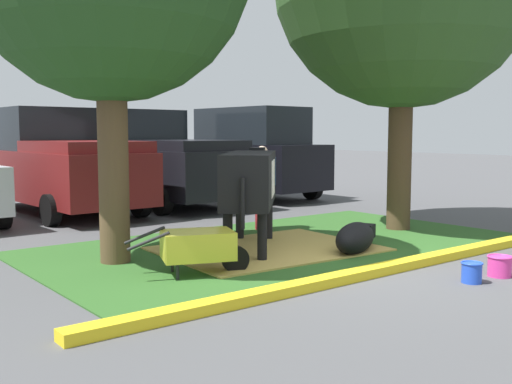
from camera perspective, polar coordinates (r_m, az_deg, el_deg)
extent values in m
plane|color=#4C4C4F|center=(8.34, 10.48, -7.17)|extent=(80.00, 80.00, 0.00)
cube|color=#2D5B23|center=(9.91, 2.47, -4.98)|extent=(7.96, 4.39, 0.02)
cube|color=yellow|center=(8.30, 13.19, -6.86)|extent=(9.16, 0.24, 0.12)
cube|color=tan|center=(9.40, 1.14, -5.45)|extent=(3.34, 2.60, 0.04)
cylinder|color=brown|center=(8.59, -13.38, 2.68)|extent=(0.42, 0.42, 2.83)
cylinder|color=#4C3823|center=(11.60, 13.48, 3.82)|extent=(0.45, 0.45, 2.99)
cube|color=black|center=(9.29, -0.58, 1.29)|extent=(2.07, 2.17, 0.80)
cube|color=white|center=(9.44, -0.51, 1.36)|extent=(1.14, 1.15, 0.56)
cylinder|color=black|center=(10.60, 0.01, 2.38)|extent=(0.66, 0.68, 0.58)
cube|color=black|center=(10.91, 0.13, 3.41)|extent=(0.49, 0.50, 0.32)
cube|color=white|center=(11.11, 0.20, 3.25)|extent=(0.23, 0.22, 0.20)
cylinder|color=black|center=(10.25, -1.55, -2.60)|extent=(0.14, 0.14, 0.73)
cylinder|color=black|center=(10.21, 1.19, -2.63)|extent=(0.14, 0.14, 0.73)
cylinder|color=black|center=(8.55, -2.70, -4.26)|extent=(0.14, 0.14, 0.73)
cylinder|color=black|center=(8.51, 0.59, -4.31)|extent=(0.14, 0.14, 0.73)
cylinder|color=black|center=(8.12, -1.28, -1.11)|extent=(0.06, 0.06, 0.70)
ellipsoid|color=black|center=(9.26, 9.38, -4.35)|extent=(1.20, 0.88, 0.48)
cube|color=black|center=(9.82, 10.49, -3.68)|extent=(0.34, 0.30, 0.22)
cube|color=silver|center=(9.94, 10.70, -3.58)|extent=(0.10, 0.12, 0.16)
cylinder|color=black|center=(9.68, 9.01, -5.00)|extent=(0.36, 0.23, 0.10)
cylinder|color=maroon|center=(11.33, 0.57, -1.60)|extent=(0.26, 0.26, 0.81)
cylinder|color=#23478C|center=(11.26, 0.58, 1.86)|extent=(0.34, 0.34, 0.56)
sphere|color=beige|center=(11.24, 0.58, 3.84)|extent=(0.22, 0.22, 0.22)
cylinder|color=#23478C|center=(11.20, 1.67, 1.98)|extent=(0.09, 0.09, 0.53)
cylinder|color=#23478C|center=(11.31, -0.50, 2.02)|extent=(0.09, 0.09, 0.53)
cube|color=gold|center=(7.78, -5.55, -5.02)|extent=(1.06, 0.89, 0.36)
cylinder|color=black|center=(7.93, -1.96, -6.40)|extent=(0.37, 0.23, 0.36)
cylinder|color=black|center=(8.00, -7.96, -6.80)|extent=(0.04, 0.04, 0.24)
cylinder|color=black|center=(7.58, -7.44, -7.50)|extent=(0.04, 0.04, 0.24)
cylinder|color=black|center=(7.88, -10.52, -4.06)|extent=(0.51, 0.23, 0.23)
cylinder|color=black|center=(7.45, -10.15, -4.62)|extent=(0.51, 0.23, 0.23)
cylinder|color=blue|center=(7.89, 19.78, -7.24)|extent=(0.24, 0.24, 0.25)
torus|color=blue|center=(7.86, 19.81, -6.37)|extent=(0.27, 0.27, 0.02)
cylinder|color=#EA3893|center=(8.35, 22.11, -6.57)|extent=(0.30, 0.30, 0.26)
torus|color=#EA3893|center=(8.33, 22.15, -5.71)|extent=(0.32, 0.32, 0.02)
cylinder|color=black|center=(12.43, -22.99, -1.80)|extent=(0.24, 0.65, 0.64)
cube|color=maroon|center=(14.42, -17.87, 1.54)|extent=(2.20, 5.47, 1.10)
cube|color=black|center=(15.26, -19.37, 5.65)|extent=(1.91, 1.87, 1.00)
cube|color=maroon|center=(13.28, -15.93, 4.16)|extent=(2.00, 2.77, 0.24)
cylinder|color=black|center=(16.46, -16.97, 0.13)|extent=(0.24, 0.65, 0.64)
cylinder|color=black|center=(12.48, -18.91, -1.63)|extent=(0.24, 0.65, 0.64)
cylinder|color=black|center=(13.33, -10.91, -0.98)|extent=(0.24, 0.65, 0.64)
cube|color=black|center=(15.47, -9.21, 2.00)|extent=(2.20, 5.47, 1.10)
cube|color=black|center=(16.26, -11.01, 5.85)|extent=(1.91, 1.87, 1.00)
cube|color=black|center=(14.42, -6.73, 4.44)|extent=(2.00, 2.77, 0.24)
cylinder|color=black|center=(16.59, -15.29, 0.21)|extent=(0.24, 0.65, 0.64)
cylinder|color=black|center=(17.53, -9.38, 0.62)|extent=(0.24, 0.65, 0.64)
cylinder|color=black|center=(13.51, -8.92, -0.86)|extent=(0.24, 0.65, 0.64)
cylinder|color=black|center=(14.65, -2.25, -0.29)|extent=(0.24, 0.65, 0.64)
cube|color=black|center=(17.00, -0.48, 2.57)|extent=(2.07, 4.67, 1.20)
cube|color=black|center=(16.98, -0.49, 6.28)|extent=(1.79, 3.26, 1.00)
cylinder|color=black|center=(17.66, -5.97, 0.70)|extent=(0.24, 0.65, 0.64)
cylinder|color=black|center=(18.79, -1.20, 1.03)|extent=(0.24, 0.65, 0.64)
cylinder|color=black|center=(15.30, 0.40, -0.03)|extent=(0.24, 0.65, 0.64)
cylinder|color=black|center=(16.60, 5.36, 0.39)|extent=(0.24, 0.65, 0.64)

